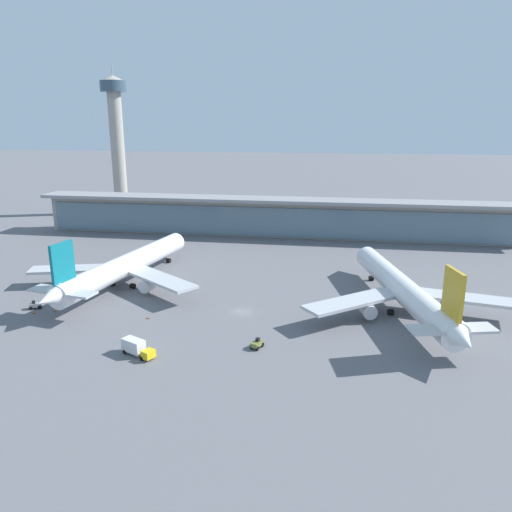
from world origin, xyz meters
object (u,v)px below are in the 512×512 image
object	(u,v)px
service_truck_near_nose_yellow	(136,347)
safety_cone_charlie	(34,312)
airliner_centre_stand	(403,290)
service_truck_under_wing_olive	(257,344)
safety_cone_alpha	(148,317)
control_tower	(117,134)
safety_cone_bravo	(54,310)
airliner_left_stand	(125,266)
service_truck_mid_apron_grey	(35,305)

from	to	relation	value
service_truck_near_nose_yellow	safety_cone_charlie	xyz separation A→B (m)	(-32.48, 16.39, -1.37)
airliner_centre_stand	service_truck_near_nose_yellow	bearing A→B (deg)	-149.69
safety_cone_charlie	service_truck_under_wing_olive	bearing A→B (deg)	-9.83
safety_cone_alpha	control_tower	bearing A→B (deg)	116.29
safety_cone_bravo	airliner_left_stand	bearing A→B (deg)	66.44
airliner_centre_stand	safety_cone_charlie	xyz separation A→B (m)	(-86.01, -14.90, -5.25)
service_truck_near_nose_yellow	service_truck_mid_apron_grey	xyz separation A→B (m)	(-33.86, 19.24, -0.82)
service_truck_mid_apron_grey	safety_cone_bravo	xyz separation A→B (m)	(5.45, -0.86, -0.56)
safety_cone_alpha	safety_cone_charlie	distance (m)	27.87
airliner_left_stand	safety_cone_charlie	distance (m)	26.90
control_tower	safety_cone_bravo	distance (m)	136.61
service_truck_under_wing_olive	control_tower	distance (m)	167.87
service_truck_mid_apron_grey	airliner_centre_stand	bearing A→B (deg)	7.85
service_truck_near_nose_yellow	safety_cone_charlie	distance (m)	36.40
airliner_left_stand	control_tower	size ratio (longest dim) A/B	0.96
airliner_centre_stand	service_truck_near_nose_yellow	distance (m)	62.13
safety_cone_alpha	safety_cone_charlie	world-z (taller)	same
service_truck_under_wing_olive	airliner_left_stand	bearing A→B (deg)	142.27
service_truck_under_wing_olive	safety_cone_alpha	size ratio (longest dim) A/B	4.70
safety_cone_alpha	safety_cone_bravo	bearing A→B (deg)	178.36
service_truck_mid_apron_grey	service_truck_near_nose_yellow	bearing A→B (deg)	-29.60
airliner_centre_stand	service_truck_under_wing_olive	distance (m)	39.73
airliner_centre_stand	service_truck_under_wing_olive	xyz separation A→B (m)	(-30.97, -24.44, -4.70)
service_truck_mid_apron_grey	safety_cone_alpha	distance (m)	29.27
airliner_centre_stand	safety_cone_bravo	xyz separation A→B (m)	(-81.95, -12.92, -5.25)
airliner_left_stand	service_truck_near_nose_yellow	size ratio (longest dim) A/B	8.74
control_tower	service_truck_under_wing_olive	bearing A→B (deg)	-56.84
service_truck_near_nose_yellow	service_truck_mid_apron_grey	world-z (taller)	service_truck_near_nose_yellow
service_truck_mid_apron_grey	safety_cone_bravo	distance (m)	5.55
safety_cone_alpha	safety_cone_bravo	xyz separation A→B (m)	(-23.78, 0.68, 0.00)
service_truck_near_nose_yellow	airliner_centre_stand	bearing A→B (deg)	30.31
service_truck_mid_apron_grey	safety_cone_alpha	world-z (taller)	service_truck_mid_apron_grey
service_truck_near_nose_yellow	service_truck_mid_apron_grey	bearing A→B (deg)	150.40
airliner_left_stand	service_truck_mid_apron_grey	distance (m)	25.19
airliner_left_stand	airliner_centre_stand	xyz separation A→B (m)	(72.85, -7.96, 0.00)
service_truck_mid_apron_grey	safety_cone_charlie	distance (m)	3.21
service_truck_near_nose_yellow	service_truck_mid_apron_grey	distance (m)	38.95
service_truck_mid_apron_grey	airliner_left_stand	bearing A→B (deg)	53.98
airliner_left_stand	safety_cone_alpha	distance (m)	26.60
service_truck_near_nose_yellow	safety_cone_bravo	distance (m)	33.87
airliner_left_stand	safety_cone_alpha	size ratio (longest dim) A/B	94.53
service_truck_under_wing_olive	service_truck_mid_apron_grey	size ratio (longest dim) A/B	0.99
airliner_left_stand	service_truck_near_nose_yellow	distance (m)	43.92
service_truck_under_wing_olive	service_truck_mid_apron_grey	bearing A→B (deg)	167.63
service_truck_under_wing_olive	service_truck_mid_apron_grey	distance (m)	57.77
airliner_centre_stand	safety_cone_bravo	bearing A→B (deg)	-171.04
safety_cone_bravo	service_truck_under_wing_olive	bearing A→B (deg)	-12.73
service_truck_mid_apron_grey	safety_cone_bravo	world-z (taller)	service_truck_mid_apron_grey
safety_cone_bravo	safety_cone_charlie	distance (m)	4.52
service_truck_near_nose_yellow	safety_cone_bravo	bearing A→B (deg)	147.11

